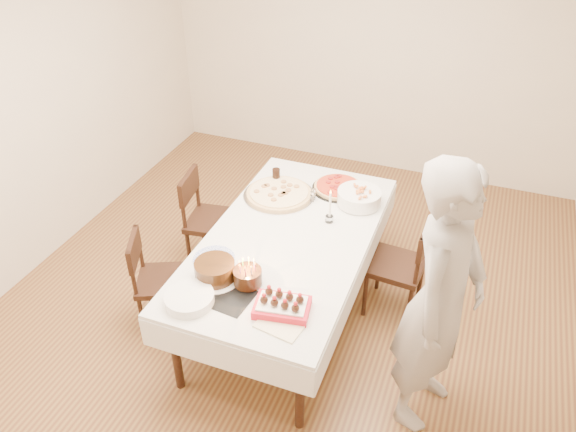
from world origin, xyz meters
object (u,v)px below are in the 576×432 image
(chair_left_savory, at_px, (213,221))
(person, at_px, (441,301))
(pizza_pepperoni, at_px, (338,187))
(cola_glass, at_px, (276,175))
(pizza_white, at_px, (279,194))
(pasta_bowl, at_px, (359,197))
(layer_cake, at_px, (215,271))
(birthday_cake, at_px, (247,273))
(chair_right_savory, at_px, (396,266))
(dining_table, at_px, (288,277))
(chair_left_dessert, at_px, (163,280))
(taper_candle, at_px, (330,206))
(strawberry_box, at_px, (282,306))

(chair_left_savory, bearing_deg, person, 147.81)
(chair_left_savory, relative_size, pizza_pepperoni, 2.08)
(person, relative_size, cola_glass, 15.39)
(pizza_white, height_order, pasta_bowl, pasta_bowl)
(pasta_bowl, relative_size, layer_cake, 1.02)
(pizza_white, relative_size, cola_glass, 4.77)
(chair_left_savory, relative_size, pasta_bowl, 2.58)
(person, bearing_deg, layer_cake, 108.33)
(cola_glass, bearing_deg, person, -37.86)
(person, height_order, birthday_cake, person)
(person, distance_m, pizza_white, 1.72)
(chair_right_savory, height_order, person, person)
(chair_left_savory, relative_size, birthday_cake, 4.75)
(pizza_pepperoni, bearing_deg, dining_table, -101.03)
(pizza_pepperoni, distance_m, birthday_cake, 1.35)
(dining_table, distance_m, chair_right_savory, 0.84)
(chair_left_dessert, distance_m, cola_glass, 1.27)
(pizza_pepperoni, bearing_deg, taper_candle, -81.28)
(chair_right_savory, bearing_deg, pizza_pepperoni, 150.19)
(person, relative_size, birthday_cake, 9.96)
(pizza_pepperoni, height_order, taper_candle, taper_candle)
(dining_table, distance_m, person, 1.36)
(dining_table, bearing_deg, pizza_pepperoni, 78.97)
(cola_glass, xyz_separation_m, layer_cake, (0.09, -1.29, 0.01))
(chair_left_savory, distance_m, taper_candle, 1.14)
(layer_cake, xyz_separation_m, strawberry_box, (0.52, -0.13, -0.02))
(taper_candle, bearing_deg, birthday_cake, -108.04)
(layer_cake, distance_m, strawberry_box, 0.54)
(chair_right_savory, relative_size, pasta_bowl, 2.53)
(chair_right_savory, height_order, pizza_pepperoni, chair_right_savory)
(pasta_bowl, height_order, taper_candle, taper_candle)
(chair_left_dessert, height_order, cola_glass, cola_glass)
(dining_table, xyz_separation_m, taper_candle, (0.22, 0.30, 0.52))
(pizza_white, bearing_deg, chair_left_savory, -167.29)
(pasta_bowl, relative_size, taper_candle, 1.22)
(chair_right_savory, bearing_deg, pasta_bowl, 150.84)
(chair_right_savory, distance_m, pizza_pepperoni, 0.81)
(chair_right_savory, bearing_deg, pizza_white, 176.21)
(pasta_bowl, bearing_deg, pizza_white, -169.82)
(pasta_bowl, distance_m, layer_cake, 1.37)
(dining_table, xyz_separation_m, layer_cake, (-0.29, -0.59, 0.44))
(pizza_white, height_order, cola_glass, cola_glass)
(dining_table, xyz_separation_m, birthday_cake, (-0.06, -0.57, 0.47))
(pizza_white, distance_m, taper_candle, 0.54)
(pizza_white, xyz_separation_m, pasta_bowl, (0.63, 0.11, 0.04))
(chair_left_savory, height_order, chair_left_dessert, chair_left_savory)
(pasta_bowl, height_order, layer_cake, layer_cake)
(cola_glass, bearing_deg, chair_left_dessert, -113.03)
(chair_left_savory, xyz_separation_m, cola_glass, (0.45, 0.32, 0.37))
(chair_left_savory, xyz_separation_m, taper_candle, (1.04, -0.07, 0.45))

